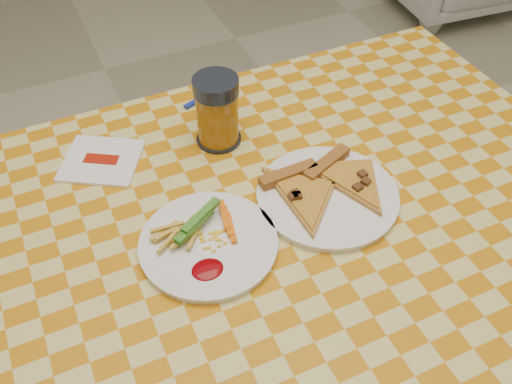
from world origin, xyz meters
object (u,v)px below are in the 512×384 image
at_px(table, 272,244).
at_px(plate_right, 327,197).
at_px(plate_left, 209,245).
at_px(drink_glass, 217,112).

bearing_deg(table, plate_right, -0.18).
relative_size(plate_left, drink_glass, 1.57).
bearing_deg(drink_glass, table, -88.28).
distance_m(table, drink_glass, 0.28).
height_order(table, plate_right, plate_right).
distance_m(plate_right, drink_glass, 0.27).
height_order(table, drink_glass, drink_glass).
relative_size(table, drink_glass, 8.75).
distance_m(plate_left, drink_glass, 0.29).
bearing_deg(drink_glass, plate_left, -115.54).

